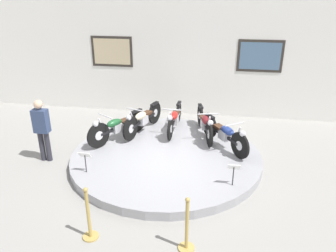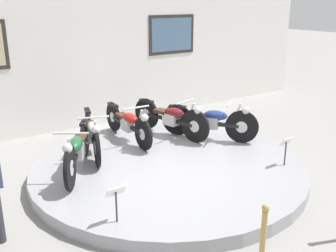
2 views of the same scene
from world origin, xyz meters
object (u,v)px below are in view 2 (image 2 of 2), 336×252
at_px(info_placard_front_left, 116,196).
at_px(motorcycle_cream, 92,133).
at_px(motorcycle_red, 128,122).
at_px(motorcycle_blue, 211,120).
at_px(info_placard_front_centre, 286,145).
at_px(motorcycle_maroon, 171,117).
at_px(motorcycle_green, 77,149).

bearing_deg(info_placard_front_left, motorcycle_cream, 72.93).
bearing_deg(motorcycle_red, info_placard_front_left, -121.57).
bearing_deg(info_placard_front_left, motorcycle_blue, 30.04).
bearing_deg(motorcycle_cream, info_placard_front_centre, -43.71).
height_order(motorcycle_red, info_placard_front_centre, motorcycle_red).
bearing_deg(motorcycle_blue, motorcycle_red, 148.59).
relative_size(info_placard_front_left, info_placard_front_centre, 1.00).
height_order(motorcycle_blue, info_placard_front_centre, motorcycle_blue).
relative_size(motorcycle_maroon, info_placard_front_left, 3.85).
bearing_deg(info_placard_front_centre, motorcycle_blue, 96.26).
xyz_separation_m(motorcycle_cream, info_placard_front_centre, (2.50, -2.39, -0.03)).
distance_m(motorcycle_red, info_placard_front_left, 3.08).
height_order(info_placard_front_left, info_placard_front_centre, same).
height_order(motorcycle_maroon, info_placard_front_centre, motorcycle_maroon).
xyz_separation_m(motorcycle_green, motorcycle_cream, (0.54, 0.63, -0.00)).
height_order(motorcycle_cream, motorcycle_maroon, same).
bearing_deg(info_placard_front_centre, motorcycle_green, 149.95).
relative_size(motorcycle_green, motorcycle_blue, 1.04).
relative_size(motorcycle_red, motorcycle_blue, 1.18).
bearing_deg(motorcycle_blue, motorcycle_green, -180.00).
bearing_deg(motorcycle_cream, motorcycle_green, -130.45).
height_order(motorcycle_green, info_placard_front_left, motorcycle_green).
height_order(motorcycle_red, motorcycle_blue, motorcycle_blue).
distance_m(motorcycle_cream, motorcycle_blue, 2.39).
distance_m(motorcycle_cream, info_placard_front_left, 2.50).
height_order(motorcycle_cream, motorcycle_red, motorcycle_cream).
distance_m(motorcycle_green, motorcycle_cream, 0.83).
relative_size(motorcycle_cream, motorcycle_blue, 1.16).
xyz_separation_m(motorcycle_red, info_placard_front_left, (-1.61, -2.63, -0.01)).
distance_m(motorcycle_red, motorcycle_maroon, 0.91).
height_order(motorcycle_cream, info_placard_front_left, motorcycle_cream).
bearing_deg(motorcycle_green, info_placard_front_left, -96.34).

